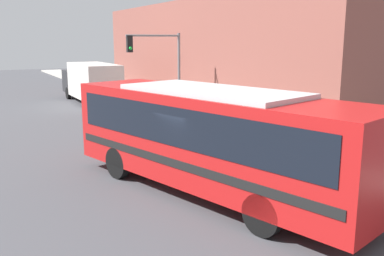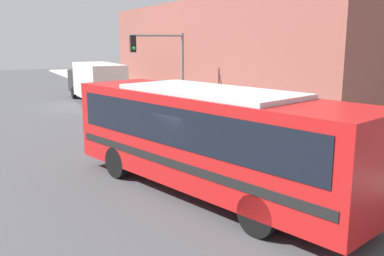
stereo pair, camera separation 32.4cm
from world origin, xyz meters
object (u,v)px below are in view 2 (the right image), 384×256
Objects in this scene: fire_hydrant at (258,133)px; traffic_light_pole at (164,59)px; city_bus at (208,134)px; parking_meter at (195,103)px; delivery_truck at (96,81)px; pedestrian_near_corner at (238,111)px.

traffic_light_pole is at bearing 97.67° from fire_hydrant.
parking_meter is at bearing 49.00° from city_bus.
fire_hydrant is 0.16× the size of traffic_light_pole.
traffic_light_pole is at bearing 119.31° from parking_meter.
city_bus reaches higher than delivery_truck.
city_bus is 12.60m from traffic_light_pole.
city_bus is 7.53× the size of parking_meter.
parking_meter is at bearing 113.82° from pedestrian_near_corner.
pedestrian_near_corner is (1.14, -2.58, -0.13)m from parking_meter.
city_bus is 2.22× the size of traffic_light_pole.
delivery_truck is at bearing 107.00° from pedestrian_near_corner.
fire_hydrant is at bearing -109.10° from pedestrian_near_corner.
pedestrian_near_corner is at bearing 70.90° from fire_hydrant.
city_bus is at bearing -138.94° from fire_hydrant.
traffic_light_pole is 3.16m from parking_meter.
traffic_light_pole is at bearing 116.18° from pedestrian_near_corner.
traffic_light_pole reaches higher than delivery_truck.
fire_hydrant is 0.55× the size of parking_meter.
traffic_light_pole is (3.77, 11.92, 1.62)m from city_bus.
parking_meter is (0.00, 5.87, 0.55)m from fire_hydrant.
pedestrian_near_corner is at bearing -73.00° from delivery_truck.
delivery_truck is 16.45m from fire_hydrant.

